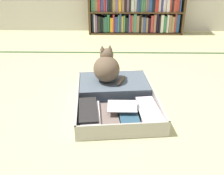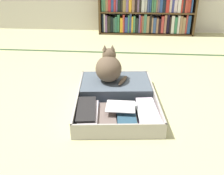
% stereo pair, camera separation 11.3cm
% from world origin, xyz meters
% --- Properties ---
extents(ground_plane, '(10.00, 10.00, 0.00)m').
position_xyz_m(ground_plane, '(0.00, 0.00, 0.00)').
color(ground_plane, '#C1C188').
extents(tatami_border, '(4.80, 0.05, 0.00)m').
position_xyz_m(tatami_border, '(0.00, 1.32, 0.00)').
color(tatami_border, '#334F2D').
rests_on(tatami_border, ground_plane).
extents(bookshelf, '(1.39, 0.24, 0.93)m').
position_xyz_m(bookshelf, '(0.36, 2.26, 0.45)').
color(bookshelf, '#4F381F').
rests_on(bookshelf, ground_plane).
extents(open_suitcase, '(0.66, 0.89, 0.11)m').
position_xyz_m(open_suitcase, '(0.07, 0.12, 0.05)').
color(open_suitcase, '#B6B1A7').
rests_on(open_suitcase, ground_plane).
extents(black_cat, '(0.28, 0.27, 0.28)m').
position_xyz_m(black_cat, '(0.00, 0.28, 0.22)').
color(black_cat, brown).
rests_on(black_cat, open_suitcase).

